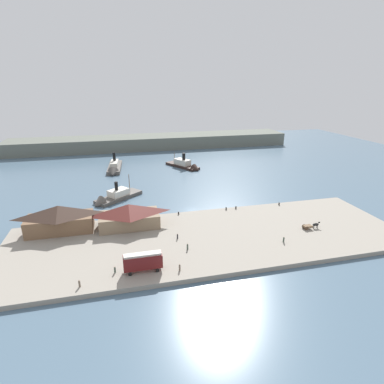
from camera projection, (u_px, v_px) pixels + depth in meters
ground_plane at (191, 210)px, 106.80m from camera, size 320.00×320.00×0.00m
quay_promenade at (209, 238)px, 86.46m from camera, size 110.00×36.00×1.20m
seawall_edge at (194, 213)px, 103.34m from camera, size 110.00×0.80×1.00m
ferry_shed_west_terminal at (59, 218)px, 87.83m from camera, size 18.31×8.33×7.89m
ferry_shed_east_terminal at (129, 215)px, 91.06m from camera, size 17.55×9.13×7.01m
street_tram at (143, 261)px, 69.54m from camera, size 8.68×2.58×4.52m
horse_cart at (311, 226)px, 90.48m from camera, size 5.41×1.64×1.87m
pedestrian_by_tram at (115, 270)px, 69.62m from camera, size 0.39×0.39×1.59m
pedestrian_at_waters_edge at (188, 247)px, 79.26m from camera, size 0.42×0.42×1.70m
pedestrian_near_cart at (177, 236)px, 84.70m from camera, size 0.38×0.38×1.53m
pedestrian_near_east_shed at (284, 240)px, 82.82m from camera, size 0.41×0.41×1.65m
pedestrian_near_west_shed at (79, 284)px, 64.76m from camera, size 0.41×0.41×1.67m
pedestrian_walking_west at (180, 268)px, 70.40m from camera, size 0.41×0.41×1.65m
mooring_post_center_east at (179, 213)px, 100.33m from camera, size 0.44×0.44×0.90m
mooring_post_west at (226, 208)px, 104.05m from camera, size 0.44×0.44×0.90m
mooring_post_east at (236, 207)px, 104.76m from camera, size 0.44×0.44×0.90m
mooring_post_center_west at (279, 204)px, 107.94m from camera, size 0.44×0.44×0.90m
ferry_approaching_west at (186, 165)px, 158.48m from camera, size 15.88×21.58×9.39m
ferry_moored_east at (114, 168)px, 153.57m from camera, size 7.92×25.73×10.15m
ferry_mid_harbor at (113, 198)px, 114.79m from camera, size 19.34×17.29×10.31m
far_headland at (152, 142)px, 206.13m from camera, size 180.00×24.00×8.00m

